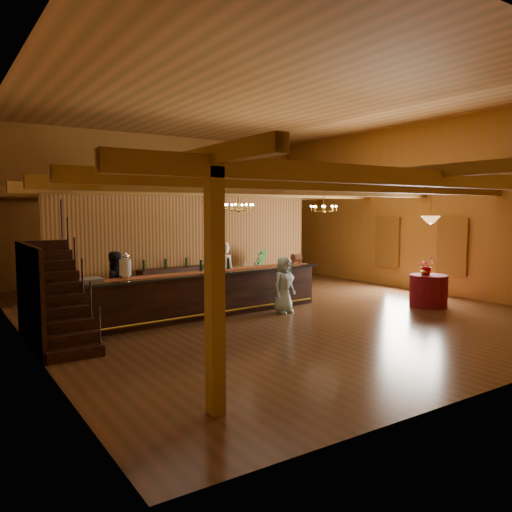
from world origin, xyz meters
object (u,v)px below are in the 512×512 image
pendant_lamp (431,220)px  floor_plant (258,269)px  chandelier_left (239,207)px  staff_second (114,286)px  raffle_drum (296,258)px  bartender (223,275)px  tasting_bar (211,293)px  round_table (428,291)px  guest (284,285)px  chandelier_right (324,208)px  backbar_shelf (187,281)px  beverage_dispenser (125,266)px

pendant_lamp → floor_plant: pendant_lamp is taller
chandelier_left → pendant_lamp: bearing=-32.9°
pendant_lamp → staff_second: pendant_lamp is taller
raffle_drum → staff_second: size_ratio=0.20×
raffle_drum → bartender: bartender is taller
tasting_bar → round_table: (5.59, -2.23, -0.13)m
tasting_bar → pendant_lamp: size_ratio=7.51×
staff_second → guest: (4.00, -1.44, -0.11)m
round_table → bartender: size_ratio=0.56×
bartender → guest: 1.79m
bartender → guest: bartender is taller
chandelier_right → tasting_bar: bearing=-170.0°
tasting_bar → backbar_shelf: size_ratio=2.13×
round_table → floor_plant: 5.66m
backbar_shelf → round_table: size_ratio=3.12×
backbar_shelf → pendant_lamp: pendant_lamp is taller
beverage_dispenser → floor_plant: size_ratio=0.44×
pendant_lamp → backbar_shelf: bearing=131.4°
raffle_drum → round_table: bearing=-41.4°
beverage_dispenser → round_table: bearing=-15.0°
beverage_dispenser → backbar_shelf: bearing=47.1°
tasting_bar → guest: bearing=-27.0°
raffle_drum → guest: 1.53m
raffle_drum → staff_second: (-5.10, 0.54, -0.46)m
tasting_bar → raffle_drum: bearing=-1.0°
backbar_shelf → chandelier_left: 3.46m
raffle_drum → chandelier_left: (-1.66, 0.43, 1.46)m
tasting_bar → raffle_drum: size_ratio=19.89×
chandelier_left → pendant_lamp: 5.25m
beverage_dispenser → pendant_lamp: (7.83, -2.10, 1.00)m
bartender → guest: (0.99, -1.48, -0.17)m
tasting_bar → guest: (1.75, -0.72, 0.16)m
beverage_dispenser → round_table: size_ratio=0.59×
raffle_drum → pendant_lamp: bearing=-41.4°
tasting_bar → staff_second: staff_second is taller
raffle_drum → bartender: (-2.09, 0.58, -0.39)m
raffle_drum → chandelier_left: chandelier_left is taller
staff_second → bartender: bearing=176.3°
backbar_shelf → pendant_lamp: size_ratio=3.53×
round_table → chandelier_left: bearing=147.1°
tasting_bar → floor_plant: bearing=36.6°
pendant_lamp → staff_second: 8.52m
beverage_dispenser → guest: size_ratio=0.41×
guest → chandelier_left: bearing=98.8°
beverage_dispenser → round_table: 8.16m
tasting_bar → bartender: size_ratio=3.74×
staff_second → chandelier_left: bearing=173.7°
chandelier_left → floor_plant: 3.81m
bartender → round_table: bearing=159.7°
chandelier_left → chandelier_right: 3.16m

